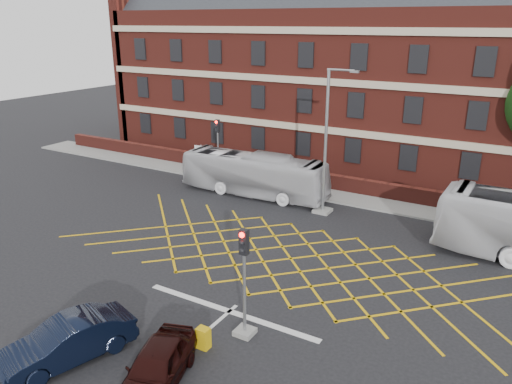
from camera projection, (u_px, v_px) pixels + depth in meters
The scene contains 14 objects.
ground at pixel (271, 275), 23.05m from camera, with size 120.00×120.00×0.00m, color black.
victorian_building at pixel (413, 66), 38.31m from camera, with size 51.00×12.17×20.40m.
boundary_wall at pixel (365, 188), 33.47m from camera, with size 56.00×0.50×1.10m, color #521B16.
far_pavement at pixel (359, 199), 32.81m from camera, with size 60.00×3.00×0.12m, color slate.
box_junction_hatching at pixel (291, 258), 24.68m from camera, with size 11.50×0.12×0.02m, color #CC990C.
stop_line at pixel (230, 311), 20.20m from camera, with size 8.00×0.30×0.02m, color silver.
bus_left at pixel (254, 174), 33.35m from camera, with size 2.39×10.21×2.84m, color #BABABE.
car_navy at pixel (68, 341), 17.08m from camera, with size 1.60×4.59×1.51m, color black.
car_maroon at pixel (156, 367), 15.92m from camera, with size 1.63×4.05×1.38m, color black.
traffic_light_near at pixel (244, 293), 18.16m from camera, with size 0.70×0.70×4.27m.
traffic_light_far at pixel (218, 153), 37.39m from camera, with size 0.70×0.70×4.27m.
street_lamp at pixel (326, 166), 29.68m from camera, with size 2.25×1.00×8.64m.
direction_signs at pixel (201, 155), 38.23m from camera, with size 1.10×0.16×2.20m.
utility_cabinet at pixel (203, 338), 17.84m from camera, with size 0.46×0.36×0.80m, color #C49A0B.
Camera 1 is at (9.81, -18.06, 11.16)m, focal length 35.00 mm.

